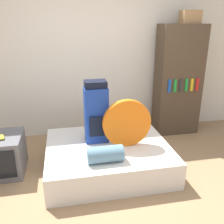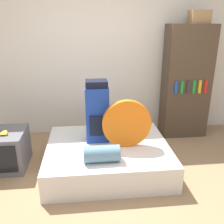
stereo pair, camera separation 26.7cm
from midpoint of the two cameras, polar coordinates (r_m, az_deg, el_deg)
The scene contains 10 objects.
ground_plane at distance 2.92m, azimuth 0.22°, elevation -19.39°, with size 16.00×16.00×0.00m, color #997551.
wall_back at distance 4.18m, azimuth -5.13°, elevation 12.44°, with size 8.00×0.05×2.60m.
bed at distance 3.35m, azimuth -3.30°, elevation -10.09°, with size 1.57×1.31×0.34m.
backpack at distance 3.24m, azimuth -6.01°, elevation -0.18°, with size 0.30×0.26×0.82m.
tent_bag at distance 3.13m, azimuth 0.97°, elevation -2.62°, with size 0.62×0.08×0.62m.
sleeping_roll at distance 2.87m, azimuth -4.29°, elevation -9.64°, with size 0.41×0.19×0.19m.
television at distance 3.58m, azimuth -25.97°, elevation -8.81°, with size 0.54×0.58×0.50m.
banana_bunch at distance 3.41m, azimuth -26.15°, elevation -5.22°, with size 0.12×0.14×0.04m.
bookshelf at distance 4.31m, azimuth 13.16°, elevation 6.91°, with size 0.73×0.40×1.81m.
cardboard_box at distance 4.24m, azimuth 15.60°, elevation 20.22°, with size 0.29×0.21×0.20m.
Camera 1 is at (-0.58, -2.18, 1.86)m, focal length 40.00 mm.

